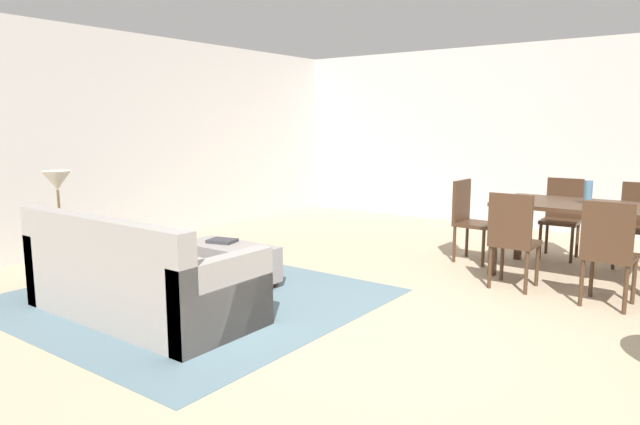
{
  "coord_description": "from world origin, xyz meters",
  "views": [
    {
      "loc": [
        1.91,
        -3.52,
        1.56
      ],
      "look_at": [
        -1.25,
        0.77,
        0.71
      ],
      "focal_mm": 31.59,
      "sensor_mm": 36.0,
      "label": 1
    }
  ],
  "objects_px": {
    "table_lamp": "(57,183)",
    "dining_chair_head_west": "(469,216)",
    "couch": "(138,282)",
    "ottoman_table": "(229,261)",
    "vase_centerpiece": "(588,192)",
    "dining_chair_near_left": "(513,235)",
    "dining_chair_far_right": "(639,220)",
    "side_table": "(61,239)",
    "dining_table": "(581,213)",
    "book_on_ottoman": "(222,241)",
    "dining_chair_far_left": "(562,213)",
    "dining_chair_near_right": "(609,248)"
  },
  "relations": [
    {
      "from": "dining_chair_far_left",
      "to": "couch",
      "type": "bearing_deg",
      "value": -118.02
    },
    {
      "from": "dining_chair_near_left",
      "to": "vase_centerpiece",
      "type": "distance_m",
      "value": 1.01
    },
    {
      "from": "dining_table",
      "to": "dining_chair_far_right",
      "type": "relative_size",
      "value": 1.71
    },
    {
      "from": "ottoman_table",
      "to": "side_table",
      "type": "height_order",
      "value": "side_table"
    },
    {
      "from": "side_table",
      "to": "dining_chair_head_west",
      "type": "xyz_separation_m",
      "value": [
        2.74,
        3.29,
        0.06
      ]
    },
    {
      "from": "dining_chair_far_left",
      "to": "dining_chair_far_right",
      "type": "distance_m",
      "value": 0.79
    },
    {
      "from": "table_lamp",
      "to": "side_table",
      "type": "bearing_deg",
      "value": 7.13
    },
    {
      "from": "table_lamp",
      "to": "dining_chair_head_west",
      "type": "distance_m",
      "value": 4.31
    },
    {
      "from": "side_table",
      "to": "book_on_ottoman",
      "type": "distance_m",
      "value": 1.52
    },
    {
      "from": "dining_chair_far_left",
      "to": "dining_chair_far_right",
      "type": "relative_size",
      "value": 1.0
    },
    {
      "from": "book_on_ottoman",
      "to": "ottoman_table",
      "type": "bearing_deg",
      "value": -13.49
    },
    {
      "from": "side_table",
      "to": "table_lamp",
      "type": "bearing_deg",
      "value": -172.87
    },
    {
      "from": "ottoman_table",
      "to": "vase_centerpiece",
      "type": "relative_size",
      "value": 4.15
    },
    {
      "from": "dining_chair_head_west",
      "to": "dining_chair_near_left",
      "type": "bearing_deg",
      "value": -47.89
    },
    {
      "from": "ottoman_table",
      "to": "side_table",
      "type": "distance_m",
      "value": 1.61
    },
    {
      "from": "dining_table",
      "to": "dining_chair_far_right",
      "type": "xyz_separation_m",
      "value": [
        0.42,
        0.81,
        -0.15
      ]
    },
    {
      "from": "dining_chair_near_left",
      "to": "dining_chair_near_right",
      "type": "bearing_deg",
      "value": -4.22
    },
    {
      "from": "side_table",
      "to": "book_on_ottoman",
      "type": "relative_size",
      "value": 2.27
    },
    {
      "from": "dining_table",
      "to": "book_on_ottoman",
      "type": "bearing_deg",
      "value": -141.19
    },
    {
      "from": "dining_chair_near_right",
      "to": "vase_centerpiece",
      "type": "height_order",
      "value": "vase_centerpiece"
    },
    {
      "from": "dining_chair_near_left",
      "to": "dining_chair_far_right",
      "type": "relative_size",
      "value": 1.0
    },
    {
      "from": "dining_chair_far_left",
      "to": "dining_chair_far_right",
      "type": "height_order",
      "value": "same"
    },
    {
      "from": "vase_centerpiece",
      "to": "ottoman_table",
      "type": "bearing_deg",
      "value": -139.98
    },
    {
      "from": "dining_chair_near_right",
      "to": "vase_centerpiece",
      "type": "bearing_deg",
      "value": 112.06
    },
    {
      "from": "ottoman_table",
      "to": "dining_chair_far_right",
      "type": "bearing_deg",
      "value": 45.01
    },
    {
      "from": "dining_chair_near_left",
      "to": "dining_chair_far_right",
      "type": "bearing_deg",
      "value": 62.99
    },
    {
      "from": "couch",
      "to": "dining_chair_far_right",
      "type": "height_order",
      "value": "dining_chair_far_right"
    },
    {
      "from": "dining_chair_head_west",
      "to": "dining_table",
      "type": "bearing_deg",
      "value": -1.01
    },
    {
      "from": "dining_chair_near_right",
      "to": "vase_centerpiece",
      "type": "distance_m",
      "value": 1.02
    },
    {
      "from": "book_on_ottoman",
      "to": "couch",
      "type": "bearing_deg",
      "value": -80.39
    },
    {
      "from": "side_table",
      "to": "table_lamp",
      "type": "xyz_separation_m",
      "value": [
        -0.0,
        -0.0,
        0.54
      ]
    },
    {
      "from": "dining_chair_far_left",
      "to": "vase_centerpiece",
      "type": "height_order",
      "value": "vase_centerpiece"
    },
    {
      "from": "side_table",
      "to": "book_on_ottoman",
      "type": "bearing_deg",
      "value": 42.35
    },
    {
      "from": "dining_table",
      "to": "dining_chair_near_right",
      "type": "relative_size",
      "value": 1.71
    },
    {
      "from": "dining_chair_near_right",
      "to": "book_on_ottoman",
      "type": "xyz_separation_m",
      "value": [
        -3.2,
        -1.37,
        -0.11
      ]
    },
    {
      "from": "couch",
      "to": "table_lamp",
      "type": "distance_m",
      "value": 1.49
    },
    {
      "from": "table_lamp",
      "to": "dining_chair_far_right",
      "type": "distance_m",
      "value": 5.98
    },
    {
      "from": "ottoman_table",
      "to": "dining_table",
      "type": "bearing_deg",
      "value": 40.47
    },
    {
      "from": "table_lamp",
      "to": "ottoman_table",
      "type": "bearing_deg",
      "value": 38.53
    },
    {
      "from": "couch",
      "to": "ottoman_table",
      "type": "xyz_separation_m",
      "value": [
        -0.07,
        1.09,
        -0.06
      ]
    },
    {
      "from": "dining_table",
      "to": "vase_centerpiece",
      "type": "relative_size",
      "value": 6.71
    },
    {
      "from": "side_table",
      "to": "dining_chair_near_right",
      "type": "xyz_separation_m",
      "value": [
        4.32,
        2.39,
        0.06
      ]
    },
    {
      "from": "side_table",
      "to": "dining_chair_near_left",
      "type": "xyz_separation_m",
      "value": [
        3.5,
        2.45,
        0.06
      ]
    },
    {
      "from": "side_table",
      "to": "dining_chair_near_right",
      "type": "distance_m",
      "value": 4.94
    },
    {
      "from": "couch",
      "to": "book_on_ottoman",
      "type": "xyz_separation_m",
      "value": [
        -0.19,
        1.12,
        0.12
      ]
    },
    {
      "from": "dining_chair_near_left",
      "to": "dining_chair_far_right",
      "type": "xyz_separation_m",
      "value": [
        0.83,
        1.63,
        0.0
      ]
    },
    {
      "from": "couch",
      "to": "table_lamp",
      "type": "bearing_deg",
      "value": 175.63
    },
    {
      "from": "couch",
      "to": "dining_chair_far_left",
      "type": "height_order",
      "value": "dining_chair_far_left"
    },
    {
      "from": "dining_chair_far_right",
      "to": "vase_centerpiece",
      "type": "distance_m",
      "value": 0.96
    },
    {
      "from": "ottoman_table",
      "to": "side_table",
      "type": "xyz_separation_m",
      "value": [
        -1.25,
        -0.99,
        0.24
      ]
    }
  ]
}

